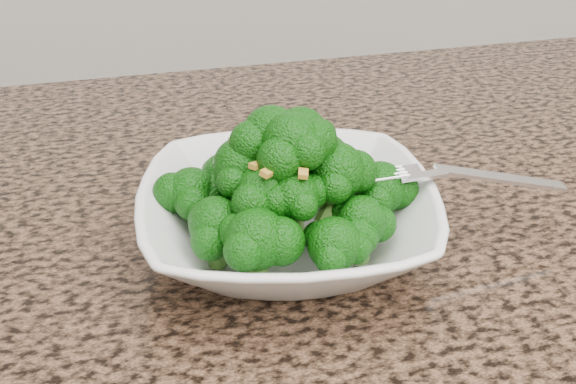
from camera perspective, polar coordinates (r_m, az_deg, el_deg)
name	(u,v)px	position (r m, az deg, el deg)	size (l,w,h in m)	color
granite_counter	(526,325)	(0.52, 18.26, -9.93)	(1.64, 1.04, 0.03)	brown
bowl	(288,220)	(0.53, 0.00, -2.22)	(0.22, 0.22, 0.05)	white
broccoli_pile	(288,141)	(0.50, 0.00, 4.04)	(0.19, 0.19, 0.07)	#0E580A
garlic_topping	(288,86)	(0.48, 0.00, 8.36)	(0.11, 0.11, 0.01)	gold
fork	(438,174)	(0.53, 11.77, 1.41)	(0.17, 0.03, 0.01)	silver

